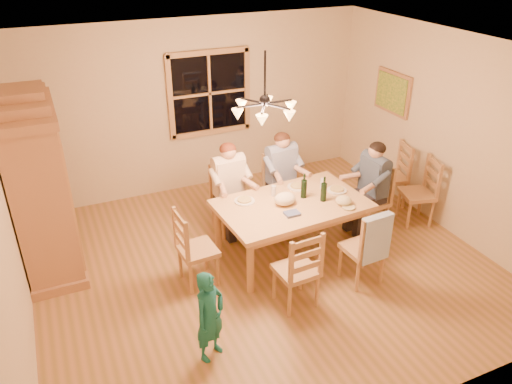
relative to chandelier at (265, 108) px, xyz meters
name	(u,v)px	position (x,y,z in m)	size (l,w,h in m)	color
floor	(263,264)	(0.00, 0.00, -2.08)	(5.50, 5.50, 0.00)	olive
ceiling	(265,50)	(0.00, 0.00, 0.62)	(5.50, 5.00, 0.02)	white
wall_back	(197,107)	(0.00, 2.50, -0.73)	(5.50, 0.02, 2.70)	#CFB692
wall_left	(5,218)	(-2.75, 0.00, -0.73)	(0.02, 5.00, 2.70)	#CFB692
wall_right	(448,134)	(2.75, 0.00, -0.73)	(0.02, 5.00, 2.70)	#CFB692
window	(209,93)	(0.20, 2.47, -0.53)	(1.30, 0.06, 1.30)	black
painting	(392,93)	(2.71, 1.20, -0.48)	(0.06, 0.78, 0.64)	#A56F47
chandelier	(265,108)	(0.00, 0.00, 0.00)	(0.77, 0.68, 0.71)	black
armoire	(41,191)	(-2.42, 1.08, -1.02)	(0.66, 1.40, 2.30)	#A56F47
dining_table	(292,210)	(0.43, 0.08, -1.42)	(1.92, 1.25, 0.76)	tan
chair_far_left	(230,212)	(-0.09, 0.92, -1.77)	(0.47, 0.45, 0.99)	tan
chair_far_right	(281,199)	(0.73, 0.98, -1.77)	(0.47, 0.45, 0.99)	tan
chair_near_left	(296,281)	(0.02, -0.82, -1.77)	(0.47, 0.45, 0.99)	tan
chair_near_right	(361,259)	(0.94, -0.77, -1.77)	(0.47, 0.45, 0.99)	tan
chair_end_left	(198,260)	(-0.86, 0.00, -1.77)	(0.45, 0.47, 0.99)	tan
chair_end_right	(369,211)	(1.71, 0.16, -1.77)	(0.45, 0.47, 0.99)	tan
adult_woman	(229,177)	(-0.09, 0.92, -1.24)	(0.41, 0.44, 0.87)	beige
adult_plaid_man	(282,166)	(0.73, 0.98, -1.24)	(0.41, 0.44, 0.87)	navy
adult_slate_man	(373,176)	(1.71, 0.16, -1.24)	(0.44, 0.41, 0.87)	#3A485D
towel	(375,239)	(0.96, -0.96, -1.38)	(0.38, 0.10, 0.58)	#9DB7D5
wine_bottle_a	(304,186)	(0.63, 0.15, -1.15)	(0.08, 0.08, 0.33)	black
wine_bottle_b	(324,189)	(0.82, -0.03, -1.15)	(0.08, 0.08, 0.33)	black
plate_woman	(244,201)	(-0.11, 0.35, -1.31)	(0.26, 0.26, 0.02)	white
plate_plaid	(297,187)	(0.68, 0.42, -1.31)	(0.26, 0.26, 0.02)	white
plate_slate	(337,190)	(1.12, 0.13, -1.31)	(0.26, 0.26, 0.02)	white
wine_glass_a	(274,191)	(0.30, 0.35, -1.25)	(0.06, 0.06, 0.14)	silver
wine_glass_b	(323,183)	(0.98, 0.27, -1.25)	(0.06, 0.06, 0.14)	silver
cap	(344,201)	(0.99, -0.22, -1.26)	(0.20, 0.20, 0.11)	#CBBE87
napkin	(292,214)	(0.29, -0.18, -1.30)	(0.18, 0.14, 0.03)	#4D5C8E
cloth_bundle	(285,199)	(0.33, 0.08, -1.24)	(0.28, 0.22, 0.15)	beige
child	(210,316)	(-1.12, -1.19, -1.58)	(0.36, 0.24, 0.99)	#176B69
chair_spare_front	(415,203)	(2.45, 0.06, -1.77)	(0.52, 0.54, 0.99)	tan
chair_spare_back	(390,186)	(2.45, 0.67, -1.77)	(0.51, 0.53, 0.99)	tan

